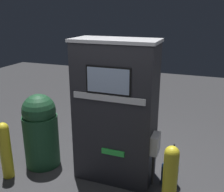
% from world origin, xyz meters
% --- Properties ---
extents(ground_plane, '(14.00, 14.00, 0.00)m').
position_xyz_m(ground_plane, '(0.00, 0.00, 0.00)').
color(ground_plane, '#38383A').
extents(gas_pump, '(1.15, 0.54, 1.91)m').
position_xyz_m(gas_pump, '(0.00, 0.25, 0.96)').
color(gas_pump, '#28282D').
rests_on(gas_pump, ground_plane).
extents(safety_bollard, '(0.16, 0.16, 0.90)m').
position_xyz_m(safety_bollard, '(0.83, -0.30, 0.48)').
color(safety_bollard, yellow).
rests_on(safety_bollard, ground_plane).
extents(trash_bin, '(0.51, 0.51, 1.11)m').
position_xyz_m(trash_bin, '(-1.14, 0.15, 0.56)').
color(trash_bin, '#1E4C2D').
rests_on(trash_bin, ground_plane).
extents(safety_bollard_far, '(0.16, 0.16, 0.82)m').
position_xyz_m(safety_bollard_far, '(-1.40, -0.30, 0.44)').
color(safety_bollard_far, yellow).
rests_on(safety_bollard_far, ground_plane).
extents(squeegee_bucket, '(0.22, 0.22, 0.64)m').
position_xyz_m(squeegee_bucket, '(0.75, 0.31, 0.15)').
color(squeegee_bucket, '#1E478C').
rests_on(squeegee_bucket, ground_plane).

